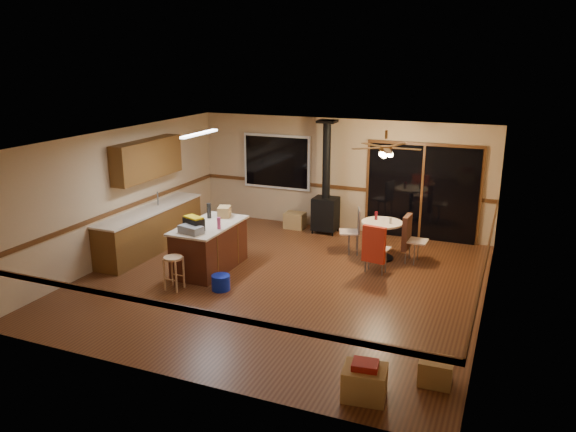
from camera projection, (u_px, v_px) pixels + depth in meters
The scene contains 35 objects.
floor at pixel (282, 280), 10.30m from camera, with size 7.00×7.00×0.00m, color #522B16.
ceiling at pixel (281, 139), 9.58m from camera, with size 7.00×7.00×0.00m, color silver.
wall_back at pixel (341, 175), 13.05m from camera, with size 7.00×7.00×0.00m, color tan.
wall_front at pixel (169, 284), 6.83m from camera, with size 7.00×7.00×0.00m, color tan.
wall_left at pixel (121, 194), 11.22m from camera, with size 7.00×7.00×0.00m, color tan.
wall_right at pixel (490, 236), 8.65m from camera, with size 7.00×7.00×0.00m, color tan.
chair_rail at pixel (282, 228), 10.02m from camera, with size 7.00×7.00×0.08m, color #522D14, non-canonical shape.
window at pixel (277, 162), 13.53m from camera, with size 1.72×0.10×1.32m, color black.
sliding_door at pixel (422, 193), 12.37m from camera, with size 2.52×0.10×2.10m, color black.
lower_cabinets at pixel (151, 230), 11.80m from camera, with size 0.60×3.00×0.86m, color brown.
countertop at pixel (150, 210), 11.67m from camera, with size 0.64×3.04×0.04m, color beige.
upper_cabinets at pixel (147, 159), 11.62m from camera, with size 0.35×2.00×0.80m, color brown.
kitchen_island at pixel (210, 247), 10.72m from camera, with size 0.88×1.68×0.90m.
wood_stove at pixel (326, 202), 12.88m from camera, with size 0.55×0.50×2.52m.
ceiling_fan at pixel (386, 151), 10.79m from camera, with size 0.24×0.24×0.55m.
fluorescent_strip at pixel (199, 134), 10.52m from camera, with size 0.10×1.20×0.04m, color white.
toolbox_grey at pixel (191, 229), 10.06m from camera, with size 0.44×0.24×0.14m, color slate.
toolbox_black at pixel (194, 224), 10.24m from camera, with size 0.40×0.21×0.22m, color black.
toolbox_yellow_lid at pixel (194, 217), 10.21m from camera, with size 0.37×0.19×0.03m, color gold.
box_on_island at pixel (224, 212), 11.07m from camera, with size 0.23×0.31×0.21m, color #A27D48.
bottle_dark at pixel (209, 211), 10.98m from camera, with size 0.08×0.08×0.29m, color black.
bottle_pink at pixel (219, 223), 10.30m from camera, with size 0.07×0.07×0.22m, color #D84C8C.
bottle_white at pixel (226, 212), 11.11m from camera, with size 0.05×0.05×0.16m, color white.
bar_stool at pixel (174, 273), 9.83m from camera, with size 0.33×0.33×0.61m, color tan.
blue_bucket at pixel (221, 283), 9.85m from camera, with size 0.33×0.33×0.27m, color #0C21B0.
dining_table at pixel (382, 234), 11.25m from camera, with size 0.82×0.82×0.78m.
glass_red at pixel (376, 216), 11.30m from camera, with size 0.06×0.06×0.17m, color #590C14.
glass_cream at pixel (391, 220), 11.05m from camera, with size 0.05×0.05×0.13m, color beige.
chair_left at pixel (355, 226), 11.57m from camera, with size 0.51×0.51×0.51m.
chair_near at pixel (374, 244), 10.42m from camera, with size 0.49×0.52×0.70m.
chair_right at pixel (408, 233), 11.09m from camera, with size 0.48×0.44×0.70m.
box_under_window at pixel (295, 220), 13.36m from camera, with size 0.47×0.37×0.37m, color #A27D48.
box_corner_a at pixel (365, 383), 6.74m from camera, with size 0.52×0.43×0.39m, color #A27D48.
box_corner_b at pixel (436, 372), 7.03m from camera, with size 0.41×0.35×0.33m, color #A27D48.
box_small_red at pixel (365, 365), 6.67m from camera, with size 0.31×0.26×0.08m, color maroon.
Camera 1 is at (3.77, -8.80, 3.99)m, focal length 35.00 mm.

